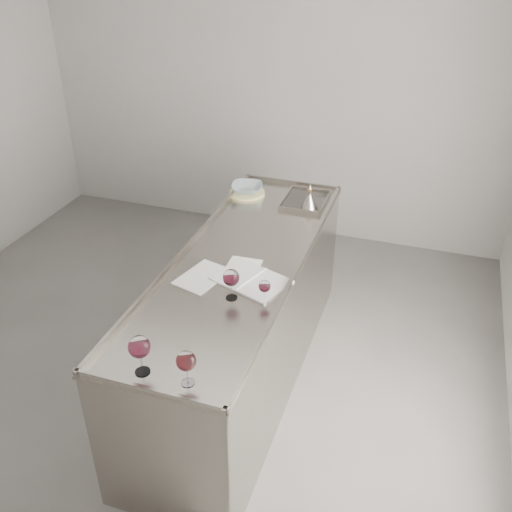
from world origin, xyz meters
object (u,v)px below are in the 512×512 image
(wine_glass_right, at_px, (231,278))
(wine_funnel, at_px, (309,202))
(notebook, at_px, (251,280))
(wine_glass_middle, at_px, (186,362))
(counter, at_px, (241,320))
(wine_glass_small, at_px, (265,287))
(wine_glass_left, at_px, (139,348))
(ceramic_bowl, at_px, (247,188))

(wine_glass_right, xyz_separation_m, wine_funnel, (0.14, 1.20, -0.07))
(notebook, bearing_deg, wine_glass_middle, -70.23)
(counter, height_order, wine_funnel, wine_funnel)
(wine_funnel, bearing_deg, wine_glass_right, -96.50)
(wine_glass_middle, bearing_deg, notebook, 90.08)
(wine_glass_small, bearing_deg, wine_glass_left, -117.11)
(wine_glass_right, height_order, wine_funnel, wine_funnel)
(wine_glass_left, height_order, wine_glass_middle, wine_glass_left)
(wine_glass_left, distance_m, wine_glass_middle, 0.23)
(wine_glass_right, xyz_separation_m, ceramic_bowl, (-0.37, 1.31, -0.08))
(notebook, relative_size, ceramic_bowl, 2.08)
(counter, distance_m, wine_glass_small, 0.73)
(counter, distance_m, wine_glass_left, 1.25)
(wine_glass_middle, bearing_deg, ceramic_bowl, 101.77)
(counter, bearing_deg, notebook, -55.40)
(notebook, bearing_deg, wine_funnel, 104.50)
(notebook, bearing_deg, counter, 144.29)
(wine_glass_right, bearing_deg, notebook, 76.78)
(counter, bearing_deg, wine_glass_small, -53.42)
(wine_glass_small, distance_m, ceramic_bowl, 1.39)
(wine_glass_middle, distance_m, notebook, 0.89)
(counter, distance_m, wine_funnel, 0.99)
(notebook, bearing_deg, ceramic_bowl, 130.11)
(counter, relative_size, ceramic_bowl, 10.35)
(wine_glass_right, bearing_deg, ceramic_bowl, 105.73)
(ceramic_bowl, bearing_deg, wine_glass_small, -66.75)
(wine_glass_right, distance_m, wine_glass_small, 0.19)
(wine_glass_small, bearing_deg, notebook, 128.79)
(wine_glass_right, bearing_deg, wine_glass_middle, -86.07)
(wine_funnel, bearing_deg, notebook, -95.18)
(wine_glass_left, xyz_separation_m, notebook, (0.23, 0.88, -0.14))
(wine_glass_small, bearing_deg, counter, 126.58)
(wine_glass_right, height_order, ceramic_bowl, wine_glass_right)
(wine_glass_left, relative_size, wine_glass_right, 1.13)
(wine_glass_left, bearing_deg, wine_funnel, 80.42)
(wine_funnel, bearing_deg, wine_glass_middle, -92.73)
(wine_glass_left, bearing_deg, notebook, 75.52)
(counter, xyz_separation_m, ceramic_bowl, (-0.28, 0.91, 0.52))
(counter, xyz_separation_m, wine_glass_right, (0.09, -0.40, 0.60))
(wine_glass_middle, relative_size, notebook, 0.37)
(counter, height_order, wine_glass_small, wine_glass_small)
(wine_glass_middle, xyz_separation_m, notebook, (-0.00, 0.88, -0.12))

